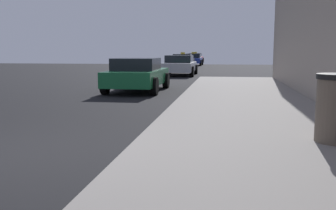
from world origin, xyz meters
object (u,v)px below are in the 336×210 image
car_silver (180,65)px  car_red (196,58)px  car_blue (193,59)px  car_black (183,61)px  car_green (137,74)px

car_silver → car_red: car_red is taller
car_blue → car_black: bearing=-92.6°
car_black → car_blue: size_ratio=1.11×
car_silver → car_red: size_ratio=1.02×
car_green → car_black: (-0.46, 19.75, 0.00)m
car_red → car_blue: bearing=-87.2°
car_blue → car_red: size_ratio=0.93×
car_green → car_silver: same height
car_green → car_silver: size_ratio=0.91×
car_green → car_black: car_black is taller
car_silver → car_blue: car_blue is taller
car_silver → car_blue: 17.05m
car_silver → car_black: size_ratio=0.99×
car_green → car_red: bearing=90.9°
car_black → car_red: bearing=90.2°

